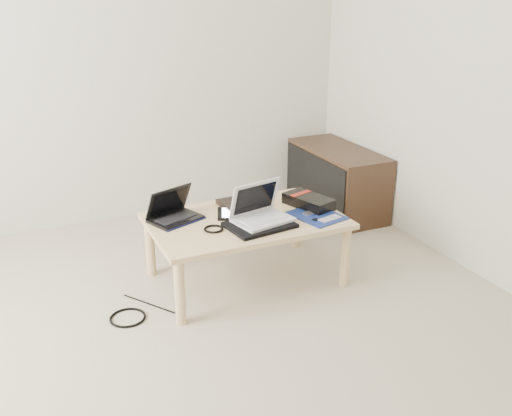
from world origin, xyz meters
name	(u,v)px	position (x,y,z in m)	size (l,w,h in m)	color
ground	(170,374)	(0.00, 0.00, 0.00)	(4.00, 4.00, 0.00)	#C0B29B
coffee_table	(246,226)	(0.68, 0.68, 0.35)	(1.10, 0.70, 0.40)	#DCC184
media_cabinet	(336,180)	(1.77, 1.45, 0.25)	(0.41, 0.90, 0.50)	#3D2A19
book	(243,203)	(0.75, 0.88, 0.41)	(0.28, 0.24, 0.03)	black
netbook	(174,213)	(0.29, 0.83, 0.44)	(0.33, 0.29, 0.19)	black
tablet	(240,213)	(0.67, 0.76, 0.41)	(0.31, 0.27, 0.01)	black
remote	(258,211)	(0.78, 0.73, 0.41)	(0.08, 0.20, 0.02)	silver
neoprene_sleeve	(260,225)	(0.70, 0.54, 0.41)	(0.36, 0.26, 0.02)	black
white_laptop	(260,212)	(0.72, 0.59, 0.47)	(0.35, 0.28, 0.22)	silver
motherboard	(317,215)	(1.07, 0.55, 0.40)	(0.31, 0.35, 0.01)	navy
gpu_box	(309,201)	(1.10, 0.70, 0.43)	(0.24, 0.34, 0.07)	black
cable_coil	(214,229)	(0.45, 0.60, 0.41)	(0.11, 0.11, 0.01)	black
floor_cable_coil	(128,318)	(-0.07, 0.54, 0.01)	(0.19, 0.19, 0.01)	black
floor_cable_trail	(150,304)	(0.07, 0.63, 0.00)	(0.01, 0.01, 0.39)	black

